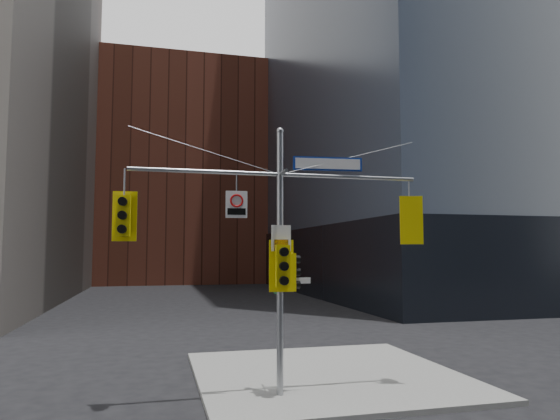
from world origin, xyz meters
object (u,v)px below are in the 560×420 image
traffic_light_pole_side (292,272)px  signal_assembly (280,232)px  regulatory_sign_arm (237,204)px  street_sign_blade (328,164)px  traffic_light_east_arm (410,220)px  traffic_light_pole_front (283,266)px  traffic_light_west_arm (124,216)px

traffic_light_pole_side → signal_assembly: bearing=86.5°
traffic_light_pole_side → regulatory_sign_arm: 2.37m
street_sign_blade → regulatory_sign_arm: street_sign_blade is taller
signal_assembly → traffic_light_pole_side: signal_assembly is taller
regulatory_sign_arm → traffic_light_east_arm: bearing=4.0°
traffic_light_east_arm → traffic_light_pole_front: size_ratio=1.00×
street_sign_blade → regulatory_sign_arm: size_ratio=2.73×
signal_assembly → traffic_light_east_arm: size_ratio=5.79×
signal_assembly → regulatory_sign_arm: 1.41m
signal_assembly → street_sign_blade: signal_assembly is taller
traffic_light_west_arm → traffic_light_pole_side: size_ratio=1.25×
traffic_light_east_arm → traffic_light_pole_front: bearing=17.0°
signal_assembly → traffic_light_pole_front: signal_assembly is taller
traffic_light_west_arm → traffic_light_east_arm: (7.91, -0.01, -0.00)m
traffic_light_west_arm → street_sign_blade: street_sign_blade is taller
traffic_light_east_arm → regulatory_sign_arm: (-5.06, -0.02, 0.37)m
signal_assembly → regulatory_sign_arm: signal_assembly is taller
traffic_light_west_arm → street_sign_blade: size_ratio=0.65×
traffic_light_west_arm → traffic_light_pole_side: traffic_light_west_arm is taller
traffic_light_west_arm → traffic_light_east_arm: traffic_light_east_arm is taller
traffic_light_east_arm → traffic_light_west_arm: bearing=13.0°
signal_assembly → traffic_light_east_arm: bearing=0.0°
signal_assembly → traffic_light_pole_side: (0.32, 0.01, -1.06)m
signal_assembly → traffic_light_west_arm: 4.07m
regulatory_sign_arm → traffic_light_west_arm: bearing=-176.9°
traffic_light_west_arm → regulatory_sign_arm: bearing=4.8°
street_sign_blade → regulatory_sign_arm: (-2.57, -0.02, -1.18)m
traffic_light_west_arm → traffic_light_pole_side: bearing=5.5°
traffic_light_pole_front → regulatory_sign_arm: 2.05m
traffic_light_pole_front → regulatory_sign_arm: (-1.19, 0.25, 1.65)m
traffic_light_pole_front → street_sign_blade: 3.15m
street_sign_blade → regulatory_sign_arm: bearing=-173.8°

